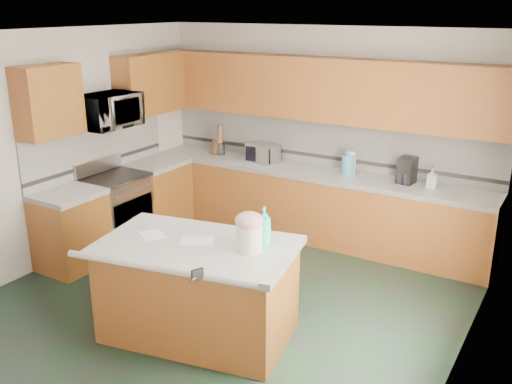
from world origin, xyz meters
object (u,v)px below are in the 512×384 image
Objects in this scene: island_base at (198,293)px; island_top at (197,247)px; treat_jar at (249,238)px; coffee_maker at (407,170)px; knife_block at (216,147)px; toaster_oven at (263,153)px; soap_bottle_island at (264,226)px.

island_top is (0.00, 0.00, 0.46)m from island_base.
treat_jar is 0.75× the size of coffee_maker.
toaster_oven is (0.77, 0.00, 0.02)m from knife_block.
island_top is 0.64m from soap_bottle_island.
soap_bottle_island reaches higher than island_top.
treat_jar is (0.48, 0.12, 0.15)m from island_top.
soap_bottle_island is at bearing 20.36° from island_base.
knife_block is at bearing 107.80° from treat_jar.
soap_bottle_island reaches higher than treat_jar.
soap_bottle_island reaches higher than coffee_maker.
soap_bottle_island is at bearing -95.34° from coffee_maker.
island_top is 8.86× the size of knife_block.
island_base is at bearing -45.92° from knife_block.
coffee_maker is (2.72, 0.03, 0.06)m from knife_block.
coffee_maker is (1.06, 2.74, 0.65)m from island_base.
treat_jar is 2.68m from coffee_maker.
knife_block reaches higher than island_top.
treat_jar reaches higher than island_base.
knife_block is (-1.66, 2.71, 0.13)m from island_top.
island_top is 2.86m from toaster_oven.
knife_block is (-2.18, 2.40, -0.07)m from soap_bottle_island.
soap_bottle_island is 0.82× the size of toaster_oven.
toaster_oven is at bearing 96.19° from treat_jar.
toaster_oven reaches higher than island_base.
treat_jar is at bearing 3.51° from island_base.
soap_bottle_island reaches higher than knife_block.
soap_bottle_island is 1.74× the size of knife_block.
island_base is at bearing 172.26° from treat_jar.
island_top is 4.19× the size of toaster_oven.
toaster_oven is at bearing 97.79° from island_top.
island_top is 0.51m from treat_jar.
treat_jar is 2.93m from toaster_oven.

